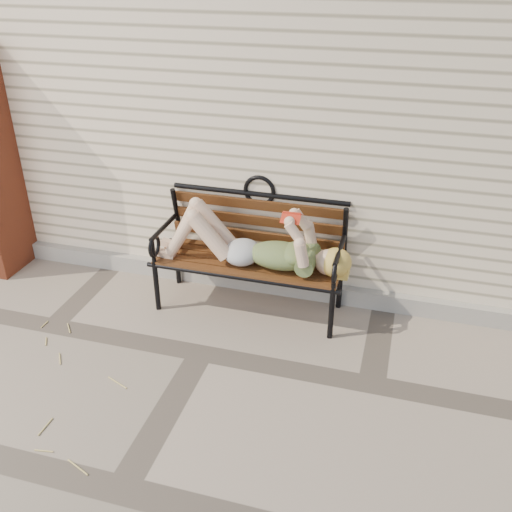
% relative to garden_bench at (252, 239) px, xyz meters
% --- Properties ---
extents(ground, '(80.00, 80.00, 0.00)m').
position_rel_garden_bench_xyz_m(ground, '(-0.17, -0.77, -0.59)').
color(ground, gray).
rests_on(ground, ground).
extents(house_wall, '(8.00, 4.00, 3.00)m').
position_rel_garden_bench_xyz_m(house_wall, '(-0.17, 2.23, 0.91)').
color(house_wall, beige).
rests_on(house_wall, ground).
extents(foundation_strip, '(8.00, 0.10, 0.15)m').
position_rel_garden_bench_xyz_m(foundation_strip, '(-0.17, 0.20, -0.51)').
color(foundation_strip, '#9B968C').
rests_on(foundation_strip, ground).
extents(garden_bench, '(1.62, 0.65, 1.05)m').
position_rel_garden_bench_xyz_m(garden_bench, '(0.00, 0.00, 0.00)').
color(garden_bench, black).
rests_on(garden_bench, ground).
extents(reading_woman, '(1.53, 0.35, 0.48)m').
position_rel_garden_bench_xyz_m(reading_woman, '(0.01, -0.13, 0.04)').
color(reading_woman, '#0A3748').
rests_on(reading_woman, ground).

